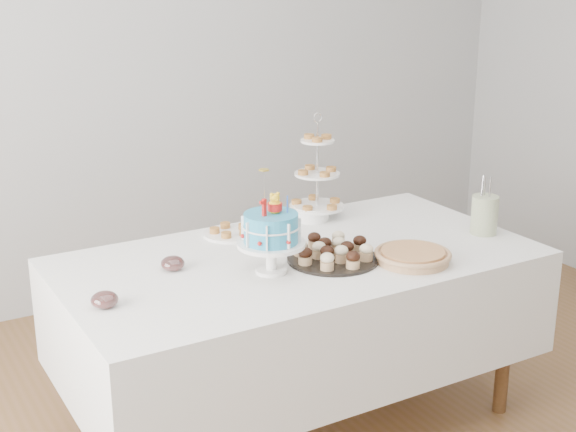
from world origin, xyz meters
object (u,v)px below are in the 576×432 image
table (299,307)px  jam_bowl_a (105,300)px  tiered_stand (317,174)px  jam_bowl_b (173,264)px  pie (413,256)px  utensil_pitcher (485,213)px  pastry_plate (231,232)px  birthday_cake (271,245)px  plate_stack (312,213)px  cupcake_tray (333,251)px

table → jam_bowl_a: jam_bowl_a is taller
tiered_stand → jam_bowl_b: 0.90m
pie → jam_bowl_b: (-0.85, 0.40, -0.00)m
table → utensil_pitcher: 0.91m
table → jam_bowl_b: 0.57m
tiered_stand → pastry_plate: tiered_stand is taller
pie → utensil_pitcher: (0.49, 0.12, 0.06)m
birthday_cake → plate_stack: (0.48, 0.49, -0.08)m
birthday_cake → plate_stack: birthday_cake is taller
plate_stack → jam_bowl_b: 0.84m
cupcake_tray → tiered_stand: (0.25, 0.51, 0.17)m
plate_stack → utensil_pitcher: size_ratio=0.63×
utensil_pitcher → tiered_stand: bearing=150.3°
cupcake_tray → jam_bowl_b: 0.63m
pie → tiered_stand: (-0.02, 0.68, 0.18)m
tiered_stand → pastry_plate: (-0.46, -0.03, -0.19)m
birthday_cake → tiered_stand: bearing=36.0°
birthday_cake → jam_bowl_a: size_ratio=4.22×
pie → jam_bowl_b: size_ratio=3.29×
birthday_cake → pastry_plate: 0.49m
jam_bowl_a → jam_bowl_b: size_ratio=1.03×
pastry_plate → jam_bowl_a: bearing=-146.7°
utensil_pitcher → jam_bowl_a: bearing=-164.1°
tiered_stand → jam_bowl_a: 1.28m
birthday_cake → pastry_plate: (0.06, 0.47, -0.09)m
table → utensil_pitcher: bearing=-11.3°
pie → jam_bowl_a: (-1.19, 0.19, -0.00)m
jam_bowl_a → utensil_pitcher: bearing=-2.2°
pastry_plate → jam_bowl_b: size_ratio=2.59×
cupcake_tray → plate_stack: bearing=67.2°
pie → jam_bowl_b: bearing=155.0°
birthday_cake → jam_bowl_b: bearing=137.9°
birthday_cake → jam_bowl_a: (-0.65, 0.00, -0.08)m
tiered_stand → pastry_plate: size_ratio=2.06×
cupcake_tray → jam_bowl_a: (-0.93, 0.02, -0.01)m
pie → pastry_plate: size_ratio=1.27×
pie → cupcake_tray: bearing=146.6°
birthday_cake → plate_stack: 0.69m
table → jam_bowl_b: (-0.50, 0.11, 0.25)m
jam_bowl_b → utensil_pitcher: size_ratio=0.36×
birthday_cake → plate_stack: size_ratio=2.46×
table → cupcake_tray: bearing=-54.0°
table → cupcake_tray: 0.31m
birthday_cake → utensil_pitcher: size_ratio=1.56×
table → utensil_pitcher: (0.84, -0.17, 0.32)m
plate_stack → jam_bowl_a: plate_stack is taller
jam_bowl_a → pie: bearing=-9.0°
pie → utensil_pitcher: size_ratio=1.18×
table → pastry_plate: pastry_plate is taller
birthday_cake → jam_bowl_a: birthday_cake is taller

